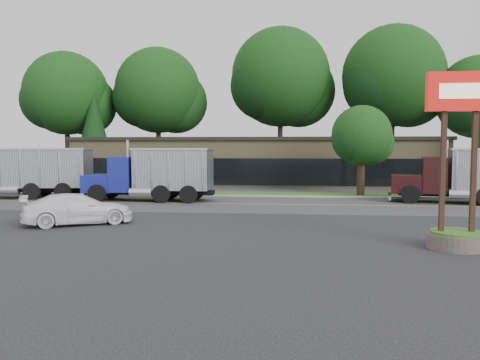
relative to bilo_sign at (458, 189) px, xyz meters
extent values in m
plane|color=#39393F|center=(-10.50, 2.50, -2.02)|extent=(140.00, 140.00, 0.00)
cube|color=#4E4E53|center=(-10.50, 11.50, -2.02)|extent=(60.00, 8.00, 0.02)
cube|color=gold|center=(-10.50, 11.50, -2.02)|extent=(60.00, 0.12, 0.01)
cube|color=#9E9E99|center=(-10.50, 15.70, -2.02)|extent=(60.00, 0.30, 0.12)
cube|color=#2A6020|center=(-10.50, 17.50, -2.02)|extent=(60.00, 3.40, 0.03)
cube|color=#4E4E53|center=(-10.50, 22.50, -2.02)|extent=(60.00, 7.00, 0.02)
cube|color=#8E7D57|center=(-8.50, 28.50, -0.02)|extent=(32.00, 12.00, 4.00)
cylinder|color=#6B6054|center=(0.00, 0.00, -1.77)|extent=(1.90, 1.90, 0.50)
cylinder|color=#2A6020|center=(0.00, 0.00, -1.47)|extent=(1.70, 1.70, 0.10)
cube|color=#332116|center=(-0.50, 0.00, 0.58)|extent=(0.16, 0.16, 5.00)
cube|color=#332116|center=(0.50, 0.00, 0.58)|extent=(0.16, 0.16, 5.00)
cube|color=red|center=(0.00, 0.00, 3.28)|extent=(2.20, 0.35, 1.30)
cube|color=beige|center=(0.00, -0.19, 3.28)|extent=(1.50, 0.04, 0.50)
cube|color=beige|center=(0.00, 0.19, 3.28)|extent=(1.50, 0.04, 0.50)
cylinder|color=#382619|center=(-30.50, 34.50, 0.52)|extent=(0.56, 0.56, 5.09)
sphere|color=#103C11|center=(-30.50, 34.50, 7.43)|extent=(9.31, 9.31, 9.31)
sphere|color=#103C11|center=(-28.76, 35.66, 6.27)|extent=(6.98, 6.98, 6.98)
sphere|color=black|center=(-31.95, 33.63, 6.56)|extent=(6.40, 6.40, 6.40)
cylinder|color=#382619|center=(-20.50, 36.50, 0.64)|extent=(0.56, 0.56, 5.33)
sphere|color=#103C11|center=(-20.50, 36.50, 7.87)|extent=(9.74, 9.74, 9.74)
sphere|color=#103C11|center=(-18.67, 37.72, 6.65)|extent=(7.31, 7.31, 7.31)
sphere|color=black|center=(-22.02, 35.59, 6.96)|extent=(6.70, 6.70, 6.70)
cylinder|color=#382619|center=(-6.50, 36.50, 0.99)|extent=(0.56, 0.56, 6.02)
sphere|color=#103C11|center=(-6.50, 36.50, 9.16)|extent=(11.01, 11.01, 11.01)
sphere|color=#103C11|center=(-4.44, 37.88, 7.78)|extent=(8.26, 8.26, 8.26)
sphere|color=black|center=(-8.22, 35.47, 8.13)|extent=(7.57, 7.57, 7.57)
cylinder|color=#382619|center=(5.50, 35.50, 0.93)|extent=(0.56, 0.56, 5.91)
sphere|color=#103C11|center=(5.50, 35.50, 8.96)|extent=(10.81, 10.81, 10.81)
sphere|color=#103C11|center=(7.53, 36.85, 7.61)|extent=(8.11, 8.11, 8.11)
sphere|color=black|center=(3.81, 34.49, 7.94)|extent=(7.43, 7.43, 7.43)
cylinder|color=#382619|center=(13.50, 33.50, 0.27)|extent=(0.56, 0.56, 4.58)
sphere|color=#103C11|center=(13.50, 33.50, 6.48)|extent=(8.37, 8.37, 8.37)
sphere|color=black|center=(12.19, 32.72, 5.69)|extent=(5.75, 5.75, 5.75)
cylinder|color=#382619|center=(-26.50, 32.50, -1.52)|extent=(0.44, 0.44, 1.00)
cone|color=black|center=(-26.50, 32.50, 3.41)|extent=(4.34, 4.34, 8.89)
cylinder|color=#382619|center=(-0.50, 17.50, -0.87)|extent=(0.56, 0.56, 2.31)
sphere|color=#103C11|center=(-0.50, 17.50, 2.27)|extent=(4.22, 4.22, 4.22)
sphere|color=#103C11|center=(0.29, 18.03, 1.74)|extent=(3.17, 3.17, 3.17)
sphere|color=black|center=(-1.16, 17.10, 1.87)|extent=(2.90, 2.90, 2.90)
cube|color=black|center=(-23.48, 13.45, -1.45)|extent=(9.31, 2.40, 0.28)
cube|color=silver|center=(-21.89, 13.70, 0.00)|extent=(5.86, 3.32, 2.50)
cube|color=silver|center=(-21.89, 13.70, 1.30)|extent=(6.03, 3.49, 0.12)
cylinder|color=black|center=(-21.67, 14.90, -1.45)|extent=(1.14, 0.51, 1.10)
cylinder|color=black|center=(-21.32, 12.62, -1.45)|extent=(1.14, 0.51, 1.10)
cube|color=black|center=(-14.25, 12.69, -1.45)|extent=(7.85, 1.05, 0.28)
cube|color=navy|center=(-17.66, 12.71, -0.90)|extent=(1.89, 2.31, 1.10)
cube|color=navy|center=(-16.13, 12.70, -0.30)|extent=(1.38, 2.41, 2.20)
cube|color=black|center=(-16.72, 12.70, 0.10)|extent=(0.07, 2.10, 0.90)
cube|color=silver|center=(-12.89, 12.68, 0.00)|extent=(4.70, 2.53, 2.50)
cube|color=silver|center=(-12.89, 12.68, 1.30)|extent=(4.85, 2.68, 0.12)
cylinder|color=black|center=(-17.48, 13.86, -1.45)|extent=(1.10, 0.36, 1.10)
cylinder|color=black|center=(-17.50, 11.56, -1.45)|extent=(1.10, 0.36, 1.10)
cylinder|color=black|center=(-12.54, 13.83, -1.45)|extent=(1.10, 0.36, 1.10)
cylinder|color=black|center=(-12.56, 11.53, -1.45)|extent=(1.10, 0.36, 1.10)
cube|color=black|center=(5.18, 13.23, -1.45)|extent=(7.93, 2.60, 0.28)
cube|color=black|center=(1.82, 13.94, -0.90)|extent=(2.32, 2.64, 1.10)
cube|color=black|center=(3.33, 13.62, -0.30)|extent=(1.84, 2.63, 2.20)
cube|color=black|center=(2.75, 13.74, 0.10)|extent=(0.49, 2.07, 0.90)
cylinder|color=black|center=(2.23, 15.03, -1.45)|extent=(1.15, 0.57, 1.10)
cylinder|color=black|center=(1.75, 12.78, -1.45)|extent=(1.15, 0.57, 1.10)
imported|color=white|center=(-15.06, 3.58, -1.34)|extent=(5.08, 3.95, 1.37)
camera|label=1|loc=(-5.77, -16.39, 1.44)|focal=35.00mm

